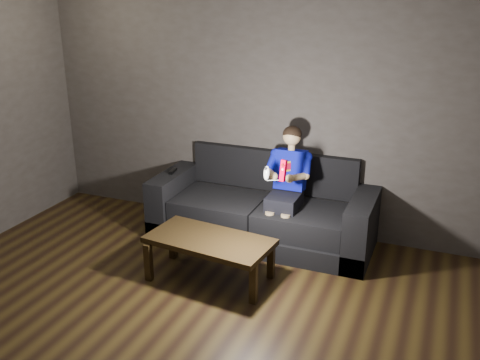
% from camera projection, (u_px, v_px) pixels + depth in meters
% --- Properties ---
extents(floor, '(5.00, 5.00, 0.00)m').
position_uv_depth(floor, '(141.00, 354.00, 3.89)').
color(floor, black).
rests_on(floor, ground).
extents(back_wall, '(5.00, 0.04, 2.70)m').
position_uv_depth(back_wall, '(261.00, 105.00, 5.61)').
color(back_wall, '#3C3733').
rests_on(back_wall, ground).
extents(sofa, '(2.29, 0.99, 0.88)m').
position_uv_depth(sofa, '(264.00, 212.00, 5.62)').
color(sofa, black).
rests_on(sofa, floor).
extents(child, '(0.45, 0.56, 1.11)m').
position_uv_depth(child, '(288.00, 177.00, 5.32)').
color(child, black).
rests_on(child, sofa).
extents(wii_remote_red, '(0.06, 0.08, 0.20)m').
position_uv_depth(wii_remote_red, '(283.00, 170.00, 4.84)').
color(wii_remote_red, red).
rests_on(wii_remote_red, child).
extents(nunchuk_white, '(0.07, 0.09, 0.14)m').
position_uv_depth(nunchuk_white, '(267.00, 173.00, 4.92)').
color(nunchuk_white, white).
rests_on(nunchuk_white, child).
extents(wii_remote_black, '(0.07, 0.17, 0.03)m').
position_uv_depth(wii_remote_black, '(173.00, 171.00, 5.79)').
color(wii_remote_black, black).
rests_on(wii_remote_black, sofa).
extents(coffee_table, '(1.17, 0.68, 0.41)m').
position_uv_depth(coffee_table, '(210.00, 244.00, 4.78)').
color(coffee_table, black).
rests_on(coffee_table, floor).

